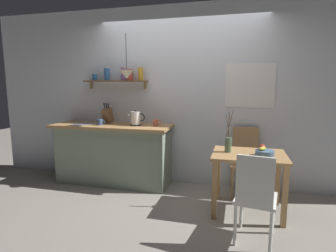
# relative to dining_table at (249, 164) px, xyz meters

# --- Properties ---
(ground_plane) EXTENTS (14.00, 14.00, 0.00)m
(ground_plane) POSITION_rel_dining_table_xyz_m (-1.01, 0.18, -0.59)
(ground_plane) COLOR gray
(back_wall) EXTENTS (6.80, 0.11, 2.70)m
(back_wall) POSITION_rel_dining_table_xyz_m (-0.80, 0.83, 0.76)
(back_wall) COLOR silver
(back_wall) RESTS_ON ground_plane
(kitchen_counter) EXTENTS (1.83, 0.63, 0.93)m
(kitchen_counter) POSITION_rel_dining_table_xyz_m (-2.01, 0.50, -0.12)
(kitchen_counter) COLOR gray
(kitchen_counter) RESTS_ON ground_plane
(wall_shelf) EXTENTS (1.03, 0.20, 0.33)m
(wall_shelf) POSITION_rel_dining_table_xyz_m (-1.95, 0.67, 1.06)
(wall_shelf) COLOR brown
(dining_table) EXTENTS (0.85, 0.67, 0.73)m
(dining_table) POSITION_rel_dining_table_xyz_m (0.00, 0.00, 0.00)
(dining_table) COLOR tan
(dining_table) RESTS_ON ground_plane
(dining_chair_near) EXTENTS (0.44, 0.49, 0.91)m
(dining_chair_near) POSITION_rel_dining_table_xyz_m (0.04, -0.70, -0.10)
(dining_chair_near) COLOR white
(dining_chair_near) RESTS_ON ground_plane
(dining_chair_far) EXTENTS (0.43, 0.42, 0.93)m
(dining_chair_far) POSITION_rel_dining_table_xyz_m (-0.03, 0.60, -0.08)
(dining_chair_far) COLOR tan
(dining_chair_far) RESTS_ON ground_plane
(fruit_bowl) EXTENTS (0.21, 0.21, 0.13)m
(fruit_bowl) POSITION_rel_dining_table_xyz_m (0.16, -0.07, 0.19)
(fruit_bowl) COLOR #51759E
(fruit_bowl) RESTS_ON dining_table
(twig_vase) EXTENTS (0.09, 0.08, 0.52)m
(twig_vase) POSITION_rel_dining_table_xyz_m (-0.25, 0.02, 0.23)
(twig_vase) COLOR #567056
(twig_vase) RESTS_ON dining_table
(electric_kettle) EXTENTS (0.26, 0.17, 0.23)m
(electric_kettle) POSITION_rel_dining_table_xyz_m (-1.62, 0.49, 0.44)
(electric_kettle) COLOR black
(electric_kettle) RESTS_ON kitchen_counter
(knife_block) EXTENTS (0.12, 0.20, 0.32)m
(knife_block) POSITION_rel_dining_table_xyz_m (-2.13, 0.59, 0.47)
(knife_block) COLOR brown
(knife_block) RESTS_ON kitchen_counter
(coffee_mug_by_sink) EXTENTS (0.13, 0.09, 0.09)m
(coffee_mug_by_sink) POSITION_rel_dining_table_xyz_m (-2.16, 0.40, 0.38)
(coffee_mug_by_sink) COLOR #3D5B89
(coffee_mug_by_sink) RESTS_ON kitchen_counter
(coffee_mug_spare) EXTENTS (0.12, 0.08, 0.10)m
(coffee_mug_spare) POSITION_rel_dining_table_xyz_m (-1.32, 0.53, 0.39)
(coffee_mug_spare) COLOR #C6664C
(coffee_mug_spare) RESTS_ON kitchen_counter
(pendant_lamp) EXTENTS (0.24, 0.24, 0.62)m
(pendant_lamp) POSITION_rel_dining_table_xyz_m (-1.70, 0.38, 1.09)
(pendant_lamp) COLOR black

